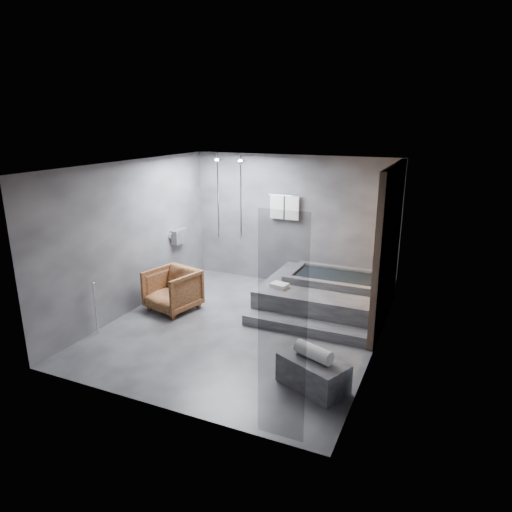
% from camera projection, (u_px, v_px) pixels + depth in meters
% --- Properties ---
extents(room, '(5.00, 5.04, 2.82)m').
position_uv_depth(room, '(269.00, 230.00, 7.54)').
color(room, '#2B2B2E').
rests_on(room, ground).
extents(tub_deck, '(2.20, 2.00, 0.50)m').
position_uv_depth(tub_deck, '(324.00, 295.00, 8.77)').
color(tub_deck, '#303032').
rests_on(tub_deck, ground).
extents(tub_step, '(2.20, 0.36, 0.18)m').
position_uv_depth(tub_step, '(305.00, 327.00, 7.78)').
color(tub_step, '#303032').
rests_on(tub_step, ground).
extents(concrete_bench, '(1.06, 0.85, 0.42)m').
position_uv_depth(concrete_bench, '(313.00, 373.00, 6.15)').
color(concrete_bench, '#353537').
rests_on(concrete_bench, ground).
extents(driftwood_chair, '(1.03, 1.04, 0.79)m').
position_uv_depth(driftwood_chair, '(173.00, 290.00, 8.64)').
color(driftwood_chair, '#412210').
rests_on(driftwood_chair, ground).
extents(rolled_towel, '(0.57, 0.38, 0.19)m').
position_uv_depth(rolled_towel, '(314.00, 352.00, 6.08)').
color(rolled_towel, white).
rests_on(rolled_towel, concrete_bench).
extents(deck_towel, '(0.34, 0.28, 0.08)m').
position_uv_depth(deck_towel, '(279.00, 285.00, 8.45)').
color(deck_towel, silver).
rests_on(deck_towel, tub_deck).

